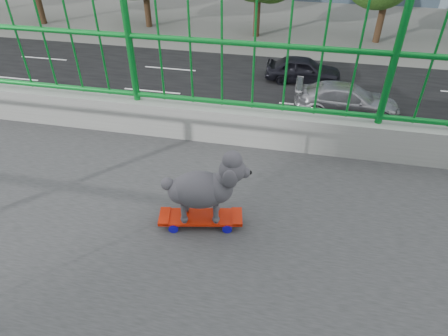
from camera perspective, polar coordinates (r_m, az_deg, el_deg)
road at (r=16.99m, az=12.08°, el=4.18°), size 18.00×90.00×0.02m
railing at (r=2.30m, az=24.39°, el=-13.18°), size 3.00×24.00×1.42m
skateboard at (r=2.60m, az=-3.37°, el=-7.24°), size 0.26×0.56×0.07m
poodle at (r=2.43m, az=-2.89°, el=-2.73°), size 0.29×0.55×0.46m
car_1 at (r=13.46m, az=5.39°, el=-0.94°), size 1.51×4.34×1.43m
car_2 at (r=17.07m, az=29.21°, el=2.80°), size 2.27×4.93×1.37m
car_3 at (r=19.07m, az=17.32°, el=9.37°), size 1.92×4.73×1.37m
car_4 at (r=21.88m, az=11.36°, el=13.76°), size 1.58×3.92×1.34m
car_5 at (r=11.17m, az=-0.95°, el=-10.12°), size 1.56×4.49×1.48m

